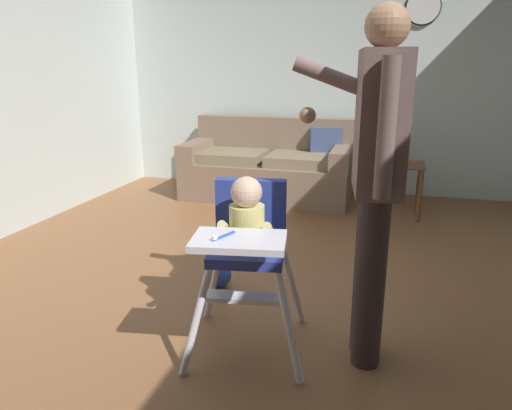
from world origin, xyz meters
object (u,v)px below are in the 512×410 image
(high_chair, at_px, (247,234))
(toy_ball, at_px, (219,275))
(sippy_cup, at_px, (405,158))
(wall_clock, at_px, (423,7))
(side_table, at_px, (402,178))
(couch, at_px, (270,167))
(adult_standing, at_px, (375,173))

(high_chair, height_order, toy_ball, high_chair)
(sippy_cup, distance_m, wall_clock, 1.65)
(side_table, bearing_deg, wall_clock, 84.22)
(couch, bearing_deg, sippy_cup, 75.55)
(wall_clock, bearing_deg, adult_standing, -94.50)
(couch, distance_m, side_table, 1.45)
(high_chair, height_order, side_table, high_chair)
(high_chair, xyz_separation_m, sippy_cup, (0.77, 2.59, -0.05))
(couch, distance_m, wall_clock, 2.28)
(adult_standing, relative_size, wall_clock, 4.69)
(side_table, bearing_deg, toy_ball, -120.30)
(sippy_cup, bearing_deg, adult_standing, -94.34)
(side_table, bearing_deg, couch, 165.43)
(couch, distance_m, sippy_cup, 1.48)
(toy_ball, height_order, wall_clock, wall_clock)
(high_chair, distance_m, adult_standing, 0.67)
(toy_ball, xyz_separation_m, sippy_cup, (1.16, 1.97, 0.48))
(couch, height_order, toy_ball, couch)
(couch, bearing_deg, high_chair, 12.27)
(couch, bearing_deg, side_table, 75.43)
(toy_ball, height_order, sippy_cup, sippy_cup)
(adult_standing, xyz_separation_m, side_table, (0.18, 2.51, -0.56))
(adult_standing, bearing_deg, toy_ball, -36.51)
(couch, height_order, wall_clock, wall_clock)
(couch, height_order, sippy_cup, couch)
(adult_standing, height_order, sippy_cup, adult_standing)
(adult_standing, bearing_deg, side_table, -101.66)
(sippy_cup, bearing_deg, toy_ball, -120.56)
(side_table, xyz_separation_m, sippy_cup, (0.01, 0.00, 0.19))
(couch, distance_m, toy_ball, 2.36)
(high_chair, height_order, wall_clock, wall_clock)
(toy_ball, distance_m, wall_clock, 3.61)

